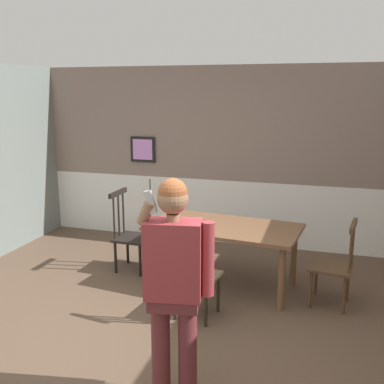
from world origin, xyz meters
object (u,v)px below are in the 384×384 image
(chair_by_doorway, at_px, (195,274))
(person_figure, at_px, (174,276))
(chair_at_table_head, at_px, (335,265))
(dining_table, at_px, (223,233))
(chair_near_window, at_px, (130,234))

(chair_by_doorway, distance_m, person_figure, 1.29)
(person_figure, bearing_deg, chair_at_table_head, -131.76)
(dining_table, bearing_deg, chair_at_table_head, -6.63)
(dining_table, bearing_deg, person_figure, -87.38)
(chair_near_window, xyz_separation_m, chair_at_table_head, (2.49, -0.28, -0.02))
(chair_near_window, distance_m, person_figure, 2.57)
(chair_by_doorway, relative_size, person_figure, 0.60)
(chair_at_table_head, xyz_separation_m, person_figure, (-1.15, -1.86, 0.51))
(dining_table, xyz_separation_m, chair_at_table_head, (1.24, -0.14, -0.20))
(chair_by_doorway, xyz_separation_m, chair_at_table_head, (1.34, 0.68, -0.01))
(dining_table, xyz_separation_m, chair_near_window, (-1.24, 0.14, -0.18))
(dining_table, height_order, chair_by_doorway, chair_by_doorway)
(chair_by_doorway, bearing_deg, person_figure, -73.06)
(chair_near_window, xyz_separation_m, person_figure, (1.34, -2.14, 0.49))
(chair_near_window, relative_size, chair_by_doorway, 1.03)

